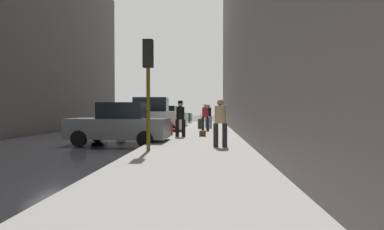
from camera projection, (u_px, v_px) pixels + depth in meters
name	position (u px, v px, depth m)	size (l,w,h in m)	color
ground_plane	(62.00, 143.00, 13.16)	(120.00, 120.00, 0.00)	black
sidewalk	(198.00, 143.00, 12.82)	(4.00, 40.00, 0.15)	gray
parked_gray_coupe	(120.00, 124.00, 12.89)	(4.26, 2.18, 1.79)	slate
parked_white_van	(149.00, 117.00, 19.06)	(4.65, 2.17, 2.25)	silver
parked_silver_sedan	(163.00, 117.00, 24.83)	(4.25, 2.16, 1.79)	#B7BABF
parked_dark_green_sedan	(171.00, 116.00, 30.52)	(4.26, 2.18, 1.79)	#193828
fire_hydrant	(171.00, 128.00, 15.79)	(0.42, 0.22, 0.70)	red
traffic_light	(148.00, 70.00, 9.66)	(0.32, 0.32, 3.60)	#514C0F
pedestrian_in_jeans	(208.00, 115.00, 21.74)	(0.52, 0.46, 1.71)	#728CB2
pedestrian_in_tan_coat	(220.00, 120.00, 10.70)	(0.52, 0.45, 1.71)	black
pedestrian_with_fedora	(180.00, 117.00, 14.74)	(0.51, 0.44, 1.78)	black
pedestrian_in_red_jacket	(205.00, 116.00, 18.95)	(0.52, 0.45, 1.71)	black
rolling_suitcase	(201.00, 124.00, 21.04)	(0.40, 0.59, 1.04)	black
duffel_bag	(203.00, 133.00, 15.01)	(0.32, 0.44, 0.28)	#472D19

